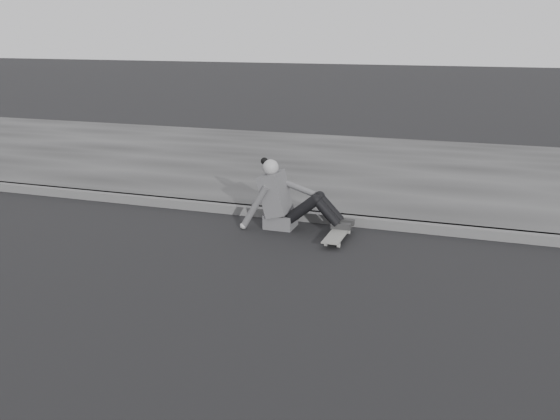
# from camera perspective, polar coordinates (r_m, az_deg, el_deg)

# --- Properties ---
(ground) EXTENTS (80.00, 80.00, 0.00)m
(ground) POSITION_cam_1_polar(r_m,az_deg,el_deg) (5.55, 6.03, -9.51)
(ground) COLOR black
(ground) RESTS_ON ground
(curb) EXTENTS (24.00, 0.16, 0.12)m
(curb) POSITION_cam_1_polar(r_m,az_deg,el_deg) (7.90, 10.28, -1.29)
(curb) COLOR #4F4F4F
(curb) RESTS_ON ground
(sidewalk) EXTENTS (24.00, 6.00, 0.12)m
(sidewalk) POSITION_cam_1_polar(r_m,az_deg,el_deg) (10.80, 12.78, 3.29)
(sidewalk) COLOR #353535
(sidewalk) RESTS_ON ground
(skateboard) EXTENTS (0.20, 0.78, 0.09)m
(skateboard) POSITION_cam_1_polar(r_m,az_deg,el_deg) (7.40, 5.30, -2.21)
(skateboard) COLOR #AAABA5
(skateboard) RESTS_ON ground
(seated_woman) EXTENTS (1.38, 0.46, 0.88)m
(seated_woman) POSITION_cam_1_polar(r_m,az_deg,el_deg) (7.73, 0.50, 0.92)
(seated_woman) COLOR #4A494C
(seated_woman) RESTS_ON ground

